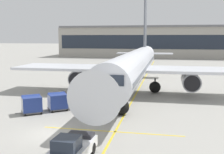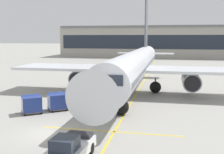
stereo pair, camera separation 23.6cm
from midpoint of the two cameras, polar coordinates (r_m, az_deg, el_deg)
ground_plane at (r=23.69m, az=-13.08°, el=-11.33°), size 600.00×600.00×0.00m
parked_airplane at (r=38.49m, az=4.89°, el=2.37°), size 33.93×43.98×15.03m
belt_loader at (r=31.63m, az=-4.95°, el=-4.57°), size 4.91×4.38×2.90m
baggage_cart_lead at (r=30.46m, az=-10.94°, el=-4.91°), size 2.68×2.47×1.91m
baggage_cart_second at (r=29.83m, az=-16.03°, el=-5.36°), size 2.68×2.47×1.91m
pushback_tug at (r=18.29m, az=-8.37°, el=-14.44°), size 2.30×4.49×1.83m
ground_crew_by_loader at (r=31.48m, az=-4.83°, el=-4.36°), size 0.55×0.34×1.74m
ground_crew_by_carts at (r=31.52m, az=-7.94°, el=-4.39°), size 0.50×0.40×1.74m
ground_crew_marshaller at (r=32.04m, az=-5.78°, el=-4.15°), size 0.53×0.38×1.74m
ground_crew_wingwalker at (r=32.08m, az=-10.44°, el=-4.23°), size 0.45×0.43×1.74m
safety_cone_engine_keepout at (r=37.35m, az=-5.37°, el=-3.44°), size 0.56×0.56×0.64m
safety_cone_wingtip at (r=38.65m, az=-8.26°, el=-3.00°), size 0.67×0.67×0.76m
safety_cone_nose_mark at (r=40.19m, az=-3.30°, el=-2.48°), size 0.70×0.70×0.79m
apron_guidance_line_lead_in at (r=38.29m, az=5.14°, el=-3.61°), size 0.20×110.00×0.01m
apron_guidance_line_stop_bar at (r=23.61m, az=0.00°, el=-11.16°), size 12.00×0.20×0.01m
terminal_building at (r=114.53m, az=13.42°, el=7.10°), size 91.30×21.76×12.14m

